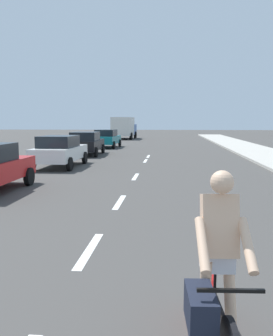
{
  "coord_description": "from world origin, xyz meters",
  "views": [
    {
      "loc": [
        1.4,
        2.07,
        2.27
      ],
      "look_at": [
        0.57,
        10.92,
        1.1
      ],
      "focal_mm": 37.98,
      "sensor_mm": 36.0,
      "label": 1
    }
  ],
  "objects_px": {
    "parked_car_black": "(86,143)",
    "delivery_truck": "(124,127)",
    "parked_car_teal": "(107,138)",
    "parked_car_white": "(60,150)",
    "cyclist": "(215,275)"
  },
  "relations": [
    {
      "from": "parked_car_white",
      "to": "parked_car_black",
      "type": "height_order",
      "value": "same"
    },
    {
      "from": "delivery_truck",
      "to": "cyclist",
      "type": "bearing_deg",
      "value": -79.16
    },
    {
      "from": "parked_car_black",
      "to": "delivery_truck",
      "type": "height_order",
      "value": "delivery_truck"
    },
    {
      "from": "parked_car_black",
      "to": "delivery_truck",
      "type": "distance_m",
      "value": 22.4
    },
    {
      "from": "parked_car_white",
      "to": "parked_car_teal",
      "type": "distance_m",
      "value": 13.33
    },
    {
      "from": "cyclist",
      "to": "delivery_truck",
      "type": "bearing_deg",
      "value": -85.08
    },
    {
      "from": "parked_car_teal",
      "to": "delivery_truck",
      "type": "distance_m",
      "value": 15.45
    },
    {
      "from": "parked_car_black",
      "to": "parked_car_teal",
      "type": "height_order",
      "value": "same"
    },
    {
      "from": "parked_car_white",
      "to": "delivery_truck",
      "type": "xyz_separation_m",
      "value": [
        -0.48,
        28.76,
        0.67
      ]
    },
    {
      "from": "cyclist",
      "to": "delivery_truck",
      "type": "height_order",
      "value": "delivery_truck"
    },
    {
      "from": "parked_car_white",
      "to": "cyclist",
      "type": "bearing_deg",
      "value": -66.91
    },
    {
      "from": "parked_car_black",
      "to": "delivery_truck",
      "type": "bearing_deg",
      "value": 88.44
    },
    {
      "from": "cyclist",
      "to": "parked_car_teal",
      "type": "distance_m",
      "value": 28.0
    },
    {
      "from": "cyclist",
      "to": "parked_car_white",
      "type": "distance_m",
      "value": 15.23
    },
    {
      "from": "parked_car_black",
      "to": "delivery_truck",
      "type": "xyz_separation_m",
      "value": [
        -0.29,
        22.39,
        0.66
      ]
    }
  ]
}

